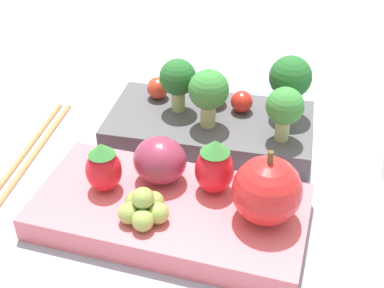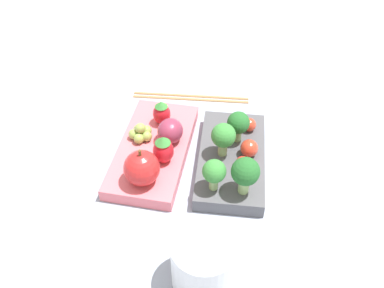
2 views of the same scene
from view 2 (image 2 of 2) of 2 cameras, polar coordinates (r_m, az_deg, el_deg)
The scene contains 17 objects.
ground_plane at distance 0.66m, azimuth -0.11°, elevation -2.90°, with size 4.00×4.00×0.00m, color #939EB2.
bento_box_savoury at distance 0.66m, azimuth 5.27°, elevation -2.05°, with size 0.20×0.12×0.02m.
bento_box_fruit at distance 0.67m, azimuth -5.13°, elevation -0.75°, with size 0.21×0.11×0.02m.
broccoli_floret_0 at distance 0.57m, azimuth 7.13°, elevation -3.81°, with size 0.04×0.04×0.06m.
broccoli_floret_1 at distance 0.58m, azimuth 2.98°, elevation -3.78°, with size 0.03×0.03×0.05m.
broccoli_floret_2 at distance 0.65m, azimuth 6.20°, elevation 2.71°, with size 0.03×0.03×0.05m.
broccoli_floret_3 at distance 0.62m, azimuth 4.22°, elevation 1.01°, with size 0.04×0.04×0.06m.
cherry_tomato_0 at distance 0.64m, azimuth 7.64°, elevation -0.56°, with size 0.03×0.03×0.03m.
cherry_tomato_1 at distance 0.62m, azimuth 6.77°, elevation -2.57°, with size 0.02×0.02×0.02m.
cherry_tomato_2 at distance 0.68m, azimuth 7.64°, elevation 2.57°, with size 0.02×0.02×0.02m.
apple at distance 0.60m, azimuth -6.73°, elevation -3.20°, with size 0.05×0.05×0.06m.
strawberry_0 at distance 0.62m, azimuth -3.85°, elevation -0.74°, with size 0.03×0.03×0.05m.
strawberry_1 at distance 0.69m, azimuth -4.07°, elevation 4.19°, with size 0.03×0.03×0.04m.
plum at distance 0.66m, azimuth -2.92°, elevation 1.75°, with size 0.04×0.04×0.04m.
grape_cluster at distance 0.67m, azimuth -6.84°, elevation 1.48°, with size 0.04×0.04×0.03m.
drinking_cup at distance 0.52m, azimuth 1.54°, elevation -15.63°, with size 0.08×0.08×0.08m.
chopsticks_pair at distance 0.78m, azimuth -0.17°, elevation 6.33°, with size 0.04×0.21×0.01m.
Camera 2 is at (0.44, 0.10, 0.48)m, focal length 40.00 mm.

